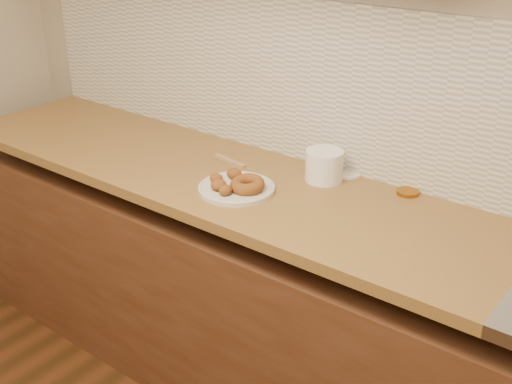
{
  "coord_description": "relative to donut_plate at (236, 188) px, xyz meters",
  "views": [
    {
      "loc": [
        0.83,
        0.06,
        1.84
      ],
      "look_at": [
        -0.34,
        1.59,
        0.93
      ],
      "focal_mm": 45.0,
      "sensor_mm": 36.0,
      "label": 1
    }
  ],
  "objects": [
    {
      "name": "wooden_utensil",
      "position": [
        -0.18,
        0.18,
        -0.0
      ],
      "size": [
        0.16,
        0.05,
        0.01
      ],
      "primitive_type": "cube",
      "rotation": [
        0.0,
        0.0,
        -0.17
      ],
      "color": "#A48357",
      "rests_on": "butcher_block"
    },
    {
      "name": "fried_dough_chunks",
      "position": [
        -0.03,
        -0.03,
        0.03
      ],
      "size": [
        0.14,
        0.18,
        0.04
      ],
      "color": "brown",
      "rests_on": "donut_plate"
    },
    {
      "name": "butcher_block",
      "position": [
        -0.21,
        0.08,
        -0.03
      ],
      "size": [
        2.3,
        0.62,
        0.04
      ],
      "primitive_type": "cube",
      "color": "olive",
      "rests_on": "base_cabinet"
    },
    {
      "name": "base_cabinet",
      "position": [
        0.44,
        0.08,
        -0.52
      ],
      "size": [
        3.6,
        0.6,
        0.77
      ],
      "primitive_type": "cube",
      "color": "brown",
      "rests_on": "floor"
    },
    {
      "name": "plastic_tub",
      "position": [
        0.19,
        0.26,
        0.05
      ],
      "size": [
        0.15,
        0.15,
        0.11
      ],
      "primitive_type": "cylinder",
      "rotation": [
        0.0,
        0.0,
        -0.11
      ],
      "color": "white",
      "rests_on": "butcher_block"
    },
    {
      "name": "ring_donut",
      "position": [
        0.05,
        0.0,
        0.03
      ],
      "size": [
        0.13,
        0.13,
        0.05
      ],
      "primitive_type": "torus",
      "rotation": [
        0.1,
        0.0,
        -0.06
      ],
      "color": "brown",
      "rests_on": "donut_plate"
    },
    {
      "name": "wall_back",
      "position": [
        0.44,
        0.39,
        0.44
      ],
      "size": [
        4.0,
        0.02,
        2.7
      ],
      "primitive_type": "cube",
      "color": "#BCAC8F",
      "rests_on": "ground"
    },
    {
      "name": "donut_plate",
      "position": [
        0.0,
        0.0,
        0.0
      ],
      "size": [
        0.26,
        0.26,
        0.02
      ],
      "primitive_type": "cylinder",
      "color": "beige",
      "rests_on": "butcher_block"
    },
    {
      "name": "brass_jar_lid",
      "position": [
        0.48,
        0.33,
        -0.0
      ],
      "size": [
        0.08,
        0.08,
        0.01
      ],
      "primitive_type": "cylinder",
      "rotation": [
        0.0,
        0.0,
        0.0
      ],
      "color": "#A2651B",
      "rests_on": "butcher_block"
    },
    {
      "name": "tub_lid",
      "position": [
        0.21,
        0.36,
        -0.0
      ],
      "size": [
        0.15,
        0.15,
        0.01
      ],
      "primitive_type": "cylinder",
      "rotation": [
        0.0,
        0.0,
        0.08
      ],
      "color": "white",
      "rests_on": "butcher_block"
    },
    {
      "name": "backsplash",
      "position": [
        0.44,
        0.38,
        0.29
      ],
      "size": [
        3.6,
        0.02,
        0.6
      ],
      "primitive_type": "cube",
      "color": "beige",
      "rests_on": "wall_back"
    }
  ]
}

